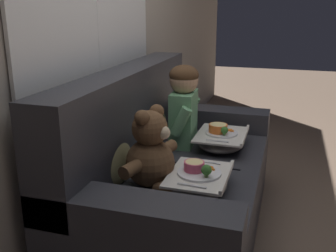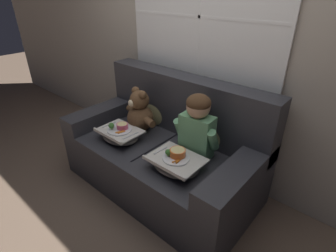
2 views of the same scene
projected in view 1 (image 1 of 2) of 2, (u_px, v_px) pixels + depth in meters
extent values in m
plane|color=brown|center=(181.00, 231.00, 2.52)|extent=(14.00, 14.00, 0.00)
cube|color=#A89E8E|center=(90.00, 21.00, 2.30)|extent=(8.00, 0.05, 2.60)
cube|color=#2D2D33|center=(181.00, 198.00, 2.45)|extent=(1.79, 0.93, 0.47)
cube|color=#2D2D33|center=(126.00, 115.00, 2.40)|extent=(1.79, 0.22, 0.56)
cube|color=#2D2D33|center=(133.00, 216.00, 1.65)|extent=(0.22, 0.93, 0.15)
cube|color=#2D2D33|center=(208.00, 117.00, 3.08)|extent=(0.22, 0.93, 0.15)
cube|color=black|center=(185.00, 163.00, 2.38)|extent=(0.01, 0.67, 0.01)
ellipsoid|color=#898456|center=(155.00, 119.00, 2.72)|extent=(0.34, 0.17, 0.36)
ellipsoid|color=#898456|center=(115.00, 152.00, 2.11)|extent=(0.35, 0.17, 0.36)
cube|color=#66A370|center=(183.00, 119.00, 2.66)|extent=(0.28, 0.17, 0.37)
sphere|color=tan|center=(184.00, 80.00, 2.58)|extent=(0.19, 0.19, 0.19)
ellipsoid|color=#4C331E|center=(184.00, 75.00, 2.57)|extent=(0.19, 0.19, 0.13)
cylinder|color=#66A370|center=(181.00, 121.00, 2.50)|extent=(0.08, 0.15, 0.20)
cylinder|color=#66A370|center=(190.00, 109.00, 2.80)|extent=(0.08, 0.15, 0.20)
sphere|color=brown|center=(150.00, 163.00, 2.06)|extent=(0.26, 0.26, 0.26)
sphere|color=brown|center=(150.00, 128.00, 2.01)|extent=(0.19, 0.19, 0.19)
sphere|color=brown|center=(142.00, 118.00, 1.93)|extent=(0.08, 0.08, 0.08)
sphere|color=brown|center=(157.00, 112.00, 2.04)|extent=(0.08, 0.08, 0.08)
sphere|color=beige|center=(163.00, 133.00, 1.97)|extent=(0.07, 0.07, 0.07)
sphere|color=black|center=(167.00, 132.00, 1.96)|extent=(0.02, 0.02, 0.02)
cylinder|color=brown|center=(132.00, 169.00, 1.92)|extent=(0.14, 0.10, 0.07)
cylinder|color=brown|center=(167.00, 148.00, 2.19)|extent=(0.14, 0.10, 0.07)
cylinder|color=brown|center=(166.00, 189.00, 1.98)|extent=(0.09, 0.13, 0.07)
cylinder|color=brown|center=(177.00, 181.00, 2.08)|extent=(0.09, 0.13, 0.07)
ellipsoid|color=slate|center=(221.00, 142.00, 2.63)|extent=(0.40, 0.31, 0.09)
cube|color=beige|center=(222.00, 135.00, 2.61)|extent=(0.41, 0.32, 0.01)
cube|color=beige|center=(245.00, 135.00, 2.57)|extent=(0.41, 0.02, 0.02)
cylinder|color=silver|center=(222.00, 133.00, 2.61)|extent=(0.21, 0.21, 0.01)
cylinder|color=orange|center=(218.00, 128.00, 2.60)|extent=(0.12, 0.12, 0.05)
cylinder|color=#E5D189|center=(218.00, 125.00, 2.59)|extent=(0.11, 0.11, 0.01)
sphere|color=#38702D|center=(224.00, 130.00, 2.54)|extent=(0.05, 0.05, 0.05)
cylinder|color=#7A9E56|center=(224.00, 134.00, 2.54)|extent=(0.02, 0.02, 0.02)
cylinder|color=orange|center=(230.00, 130.00, 2.62)|extent=(0.03, 0.05, 0.01)
cylinder|color=orange|center=(229.00, 129.00, 2.64)|extent=(0.01, 0.05, 0.01)
cube|color=silver|center=(217.00, 141.00, 2.46)|extent=(0.02, 0.14, 0.01)
ellipsoid|color=slate|center=(199.00, 184.00, 2.01)|extent=(0.38, 0.29, 0.09)
cube|color=beige|center=(199.00, 175.00, 2.00)|extent=(0.39, 0.30, 0.01)
cube|color=beige|center=(227.00, 176.00, 1.95)|extent=(0.39, 0.02, 0.02)
cylinder|color=silver|center=(199.00, 173.00, 1.99)|extent=(0.22, 0.22, 0.01)
cylinder|color=#D64C70|center=(194.00, 166.00, 2.00)|extent=(0.10, 0.10, 0.05)
cylinder|color=#E5D189|center=(194.00, 162.00, 2.00)|extent=(0.09, 0.09, 0.01)
sphere|color=#38702D|center=(206.00, 170.00, 1.92)|extent=(0.05, 0.05, 0.05)
cylinder|color=#7A9E56|center=(206.00, 175.00, 1.93)|extent=(0.02, 0.02, 0.02)
cylinder|color=orange|center=(208.00, 168.00, 2.02)|extent=(0.04, 0.07, 0.01)
cylinder|color=orange|center=(207.00, 166.00, 2.04)|extent=(0.03, 0.07, 0.01)
cube|color=silver|center=(192.00, 186.00, 1.86)|extent=(0.02, 0.14, 0.01)
cube|color=silver|center=(205.00, 162.00, 2.14)|extent=(0.03, 0.17, 0.01)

